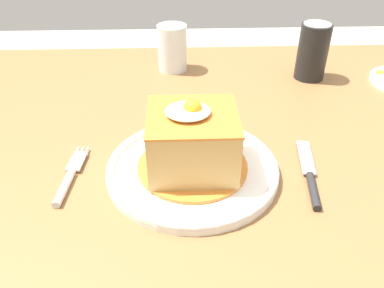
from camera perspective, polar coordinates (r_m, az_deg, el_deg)
The scene contains 7 objects.
dining_table at distance 0.74m, azimuth 5.11°, elevation -7.28°, with size 1.21×0.93×0.77m.
main_plate at distance 0.60m, azimuth 0.07°, elevation -3.50°, with size 0.26×0.26×0.02m.
sandwich_meal at distance 0.57m, azimuth 0.06°, elevation 0.27°, with size 0.17×0.17×0.12m.
fork at distance 0.62m, azimuth -17.57°, elevation -4.84°, with size 0.03×0.14×0.01m.
knife at distance 0.61m, azimuth 16.98°, elevation -5.10°, with size 0.04×0.17×0.01m.
soda_can at distance 0.92m, azimuth 17.20°, elevation 12.76°, with size 0.07×0.07×0.12m.
drinking_glass at distance 0.93m, azimuth -2.87°, elevation 13.41°, with size 0.07×0.07×0.10m.
Camera 1 is at (-0.09, -0.55, 1.15)m, focal length 36.53 mm.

